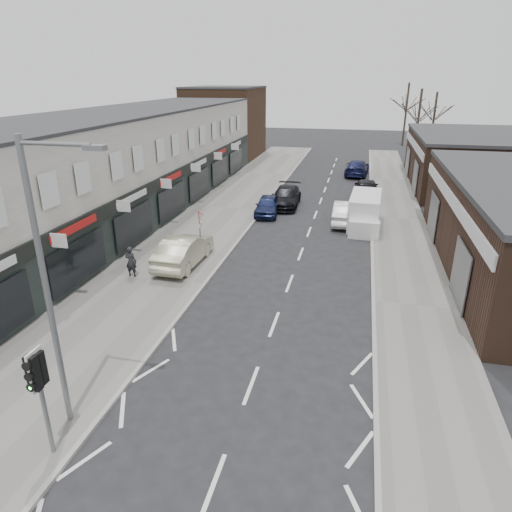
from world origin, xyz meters
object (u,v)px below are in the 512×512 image
Objects in this scene: parked_car_right_c at (357,168)px; traffic_light at (38,379)px; parked_car_right_a at (346,212)px; sedan_on_pavement at (184,250)px; pedestrian at (131,262)px; white_van at (365,212)px; parked_car_left_a at (267,205)px; parked_car_left_b at (286,197)px; warning_sign at (200,221)px; parked_car_right_b at (366,188)px; street_lamp at (50,277)px.

traffic_light is at bearing 83.94° from parked_car_right_c.
traffic_light is at bearing 74.27° from parked_car_right_a.
sedan_on_pavement is at bearing 95.82° from traffic_light.
white_van is at bearing -134.15° from pedestrian.
parked_car_left_a is at bearing -108.40° from pedestrian.
parked_car_left_b is at bearing -102.30° from sedan_on_pavement.
warning_sign is at bearing -134.03° from white_van.
warning_sign reaches higher than parked_car_right_b.
traffic_light is 26.00m from parked_car_left_b.
pedestrian is 22.06m from parked_car_right_b.
parked_car_left_a is at bearing 79.27° from warning_sign.
parked_car_right_c reaches higher than parked_car_left_b.
warning_sign is at bearing -114.07° from sedan_on_pavement.
sedan_on_pavement is (-0.55, -1.15, -1.30)m from warning_sign.
warning_sign is 0.49× the size of white_van.
pedestrian is at bearing -113.04° from parked_car_left_a.
parked_car_right_b is at bearing 74.36° from street_lamp.
pedestrian is (-3.14, 9.63, -3.72)m from street_lamp.
parked_car_right_c is at bearing -90.64° from parked_car_right_a.
street_lamp is 2.96× the size of warning_sign.
street_lamp is at bearing -108.05° from white_van.
parked_car_left_a is 0.76× the size of parked_car_right_c.
parked_car_left_b is 0.96× the size of parked_car_right_c.
white_van is at bearing 88.07° from parked_car_right_b.
street_lamp is at bearing -96.59° from parked_car_left_b.
parked_car_right_a is (6.73, 21.26, -3.85)m from street_lamp.
parked_car_left_a is 9.53m from parked_car_right_b.
white_van is at bearing -14.55° from parked_car_left_a.
sedan_on_pavement is at bearing 95.82° from street_lamp.
street_lamp is at bearing -87.16° from warning_sign.
traffic_light is 11.43m from pedestrian.
warning_sign is at bearing -104.87° from parked_car_left_a.
white_van is 6.92m from parked_car_left_a.
parked_car_right_c is (-0.83, 17.01, -0.23)m from white_van.
warning_sign is at bearing 49.62° from parked_car_right_a.
street_lamp is 2.02× the size of parked_car_left_a.
traffic_light is 0.59× the size of parked_car_right_c.
sedan_on_pavement is 27.47m from parked_car_right_c.
parked_car_left_a is 5.66m from parked_car_right_a.
white_van is (8.56, 8.03, -1.21)m from warning_sign.
warning_sign is at bearing 76.91° from parked_car_right_c.
street_lamp is 5.16× the size of pedestrian.
white_van is (7.93, 20.83, -3.63)m from street_lamp.
parked_car_right_b is (0.10, 7.82, -0.19)m from white_van.
parked_car_right_a is (9.86, 11.63, -0.13)m from pedestrian.
parked_car_right_c is (10.23, 28.21, -0.14)m from pedestrian.
parked_car_right_a is at bearing 163.28° from white_van.
street_lamp is (-0.13, 1.22, 2.20)m from traffic_light.
sedan_on_pavement reaches higher than pedestrian.
sedan_on_pavement is 13.40m from parked_car_left_b.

